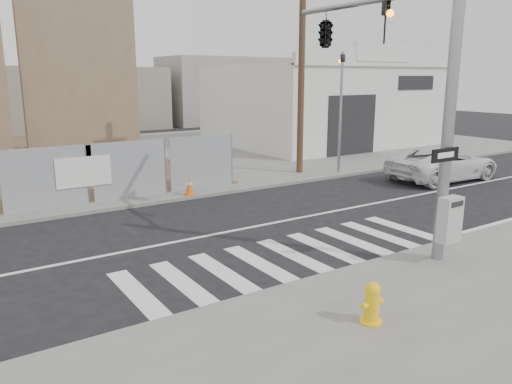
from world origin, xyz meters
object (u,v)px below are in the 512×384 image
auto_shop (320,104)px  fire_hydrant (372,303)px  signal_pole (362,57)px  suv (443,163)px  traffic_cone_d (189,187)px

auto_shop → fire_hydrant: auto_shop is taller
fire_hydrant → signal_pole: bearing=50.0°
signal_pole → fire_hydrant: size_ratio=9.33×
suv → traffic_cone_d: size_ratio=7.95×
fire_hydrant → suv: 14.11m
auto_shop → traffic_cone_d: auto_shop is taller
signal_pole → traffic_cone_d: signal_pole is taller
auto_shop → suv: auto_shop is taller
fire_hydrant → auto_shop: bearing=52.8°
signal_pole → auto_shop: signal_pole is taller
signal_pole → traffic_cone_d: (-2.03, 6.27, -4.35)m
suv → traffic_cone_d: bearing=76.9°
auto_shop → traffic_cone_d: (-13.54, -8.75, -2.10)m
signal_pole → auto_shop: bearing=52.5°
signal_pole → auto_shop: size_ratio=0.58×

